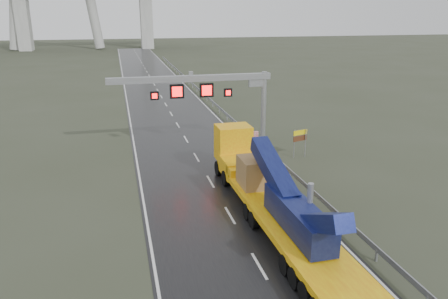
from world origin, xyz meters
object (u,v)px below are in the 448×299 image
object	(u,v)px
striped_barrier	(255,136)
sign_gantry	(214,91)
heavy_haul_truck	(264,185)
exit_sign_pair	(300,138)

from	to	relation	value
striped_barrier	sign_gantry	bearing A→B (deg)	-154.91
sign_gantry	heavy_haul_truck	world-z (taller)	sign_gantry
exit_sign_pair	heavy_haul_truck	bearing A→B (deg)	-141.47
striped_barrier	exit_sign_pair	bearing A→B (deg)	-64.40
exit_sign_pair	striped_barrier	distance (m)	6.39
heavy_haul_truck	exit_sign_pair	bearing A→B (deg)	54.70
exit_sign_pair	striped_barrier	bearing A→B (deg)	94.57
striped_barrier	heavy_haul_truck	bearing A→B (deg)	-101.74
heavy_haul_truck	striped_barrier	size ratio (longest dim) A/B	20.49
sign_gantry	exit_sign_pair	xyz separation A→B (m)	(6.90, -4.05, -3.82)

